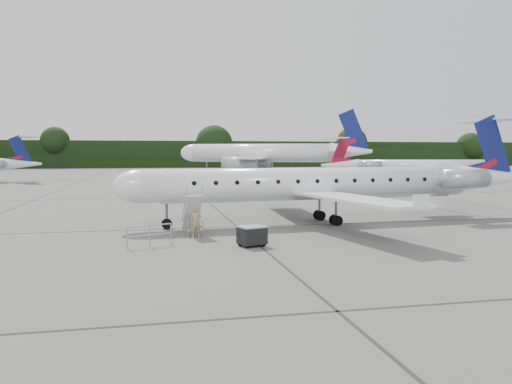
{
  "coord_description": "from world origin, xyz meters",
  "views": [
    {
      "loc": [
        -11.05,
        -22.11,
        4.4
      ],
      "look_at": [
        -5.48,
        3.99,
        2.3
      ],
      "focal_mm": 35.0,
      "sensor_mm": 36.0,
      "label": 1
    }
  ],
  "objects": [
    {
      "name": "ground",
      "position": [
        0.0,
        0.0,
        0.0
      ],
      "size": [
        320.0,
        320.0,
        0.0
      ],
      "primitive_type": "plane",
      "color": "#5D5D5B",
      "rests_on": "ground"
    },
    {
      "name": "treeline",
      "position": [
        0.0,
        130.0,
        4.0
      ],
      "size": [
        260.0,
        4.0,
        8.0
      ],
      "primitive_type": "cube",
      "color": "black",
      "rests_on": "ground"
    },
    {
      "name": "main_regional_jet",
      "position": [
        -1.05,
        7.55,
        3.47
      ],
      "size": [
        28.43,
        21.42,
        6.94
      ],
      "primitive_type": null,
      "rotation": [
        0.0,
        0.0,
        0.07
      ],
      "color": "white",
      "rests_on": "ground"
    },
    {
      "name": "airstair",
      "position": [
        -8.84,
        4.86,
        1.09
      ],
      "size": [
        1.01,
        2.25,
        2.18
      ],
      "primitive_type": null,
      "rotation": [
        0.0,
        0.0,
        0.07
      ],
      "color": "white",
      "rests_on": "ground"
    },
    {
      "name": "passenger",
      "position": [
        -8.75,
        3.62,
        0.81
      ],
      "size": [
        0.62,
        0.43,
        1.63
      ],
      "primitive_type": "imported",
      "rotation": [
        0.0,
        0.0,
        0.07
      ],
      "color": "#978152",
      "rests_on": "ground"
    },
    {
      "name": "safety_railing",
      "position": [
        -11.11,
        1.59,
        0.5
      ],
      "size": [
        2.04,
        0.97,
        1.0
      ],
      "primitive_type": null,
      "rotation": [
        0.0,
        0.0,
        0.42
      ],
      "color": "#999CA1",
      "rests_on": "ground"
    },
    {
      "name": "baggage_cart",
      "position": [
        -6.39,
        0.67,
        0.51
      ],
      "size": [
        1.43,
        1.29,
        1.02
      ],
      "primitive_type": null,
      "rotation": [
        0.0,
        0.0,
        0.34
      ],
      "color": "black",
      "rests_on": "ground"
    },
    {
      "name": "bg_narrowbody",
      "position": [
        9.5,
        70.36,
        6.09
      ],
      "size": [
        41.03,
        36.36,
        12.18
      ],
      "primitive_type": null,
      "rotation": [
        0.0,
        0.0,
        -0.43
      ],
      "color": "white",
      "rests_on": "ground"
    },
    {
      "name": "bg_regional_right",
      "position": [
        29.25,
        46.11,
        3.36
      ],
      "size": [
        27.5,
        21.17,
        6.72
      ],
      "primitive_type": null,
      "rotation": [
        0.0,
        0.0,
        3.03
      ],
      "color": "white",
      "rests_on": "ground"
    }
  ]
}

